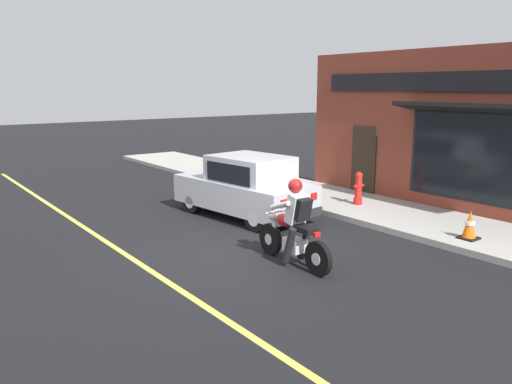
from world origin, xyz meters
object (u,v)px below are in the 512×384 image
Objects in this scene: car_hatchback at (245,187)px; fire_hydrant at (358,188)px; traffic_cone at (470,225)px; motorcycle_with_rider at (294,229)px.

fire_hydrant is at bearing -22.39° from car_hatchback.
car_hatchback reaches higher than traffic_cone.
fire_hydrant is (2.87, -1.18, -0.19)m from car_hatchback.
car_hatchback is (1.33, 3.35, 0.09)m from motorcycle_with_rider.
motorcycle_with_rider is 3.60m from car_hatchback.
traffic_cone is at bearing -63.69° from car_hatchback.
car_hatchback reaches higher than fire_hydrant.
motorcycle_with_rider is 3.89m from traffic_cone.
motorcycle_with_rider is 2.30× the size of fire_hydrant.
motorcycle_with_rider is 0.51× the size of car_hatchback.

